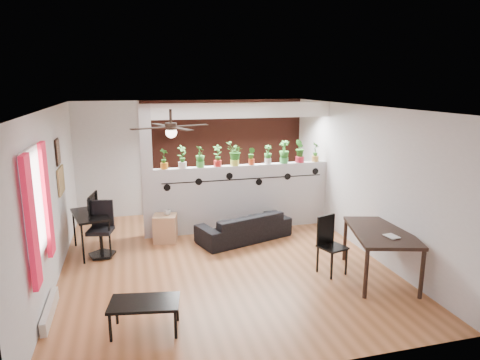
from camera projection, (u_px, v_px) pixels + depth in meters
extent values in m
cube|color=brown|center=(221.00, 263.00, 7.35)|extent=(6.30, 7.10, 0.10)
cube|color=#B7B7BA|center=(193.00, 157.00, 9.90)|extent=(6.30, 0.04, 2.90)
cube|color=#B7B7BA|center=(285.00, 258.00, 4.20)|extent=(6.30, 0.04, 2.90)
cube|color=#B7B7BA|center=(49.00, 198.00, 6.40)|extent=(0.04, 7.10, 2.90)
cube|color=#B7B7BA|center=(362.00, 178.00, 7.70)|extent=(0.04, 7.10, 2.90)
cube|color=white|center=(219.00, 104.00, 6.75)|extent=(6.30, 7.10, 0.10)
cube|color=#BCBCC1|center=(243.00, 197.00, 8.80)|extent=(3.60, 0.18, 1.35)
cube|color=white|center=(243.00, 110.00, 8.40)|extent=(3.60, 0.18, 0.30)
cube|color=#BCBCC1|center=(147.00, 172.00, 8.19)|extent=(0.22, 0.20, 2.60)
cube|color=#9A3F2C|center=(227.00, 156.00, 10.05)|extent=(3.90, 0.05, 2.60)
cube|color=black|center=(244.00, 179.00, 8.62)|extent=(3.31, 0.01, 0.02)
cylinder|color=black|center=(167.00, 188.00, 8.25)|extent=(0.14, 0.01, 0.14)
cylinder|color=black|center=(199.00, 182.00, 8.39)|extent=(0.14, 0.01, 0.14)
cylinder|color=black|center=(229.00, 176.00, 8.53)|extent=(0.14, 0.01, 0.14)
cylinder|color=black|center=(259.00, 182.00, 8.71)|extent=(0.14, 0.01, 0.14)
cylinder|color=black|center=(288.00, 177.00, 8.85)|extent=(0.14, 0.01, 0.14)
cylinder|color=black|center=(315.00, 171.00, 8.99)|extent=(0.14, 0.01, 0.14)
cube|color=white|center=(34.00, 203.00, 5.22)|extent=(0.02, 0.95, 1.25)
cube|color=white|center=(35.00, 203.00, 5.22)|extent=(0.04, 1.05, 1.35)
cube|color=red|center=(31.00, 223.00, 4.79)|extent=(0.06, 0.30, 1.55)
cube|color=red|center=(47.00, 200.00, 5.73)|extent=(0.06, 0.30, 1.55)
cube|color=silver|center=(50.00, 310.00, 5.56)|extent=(0.08, 1.00, 0.18)
cube|color=#977949|center=(61.00, 180.00, 7.29)|extent=(0.03, 0.60, 0.45)
cube|color=#8C7259|center=(58.00, 152.00, 7.14)|extent=(0.03, 0.30, 0.40)
cube|color=black|center=(57.00, 152.00, 7.13)|extent=(0.02, 0.34, 0.44)
cylinder|color=black|center=(171.00, 116.00, 6.30)|extent=(0.04, 0.04, 0.20)
cylinder|color=black|center=(171.00, 126.00, 6.33)|extent=(0.18, 0.18, 0.10)
sphere|color=white|center=(171.00, 132.00, 6.35)|extent=(0.17, 0.17, 0.17)
cube|color=black|center=(191.00, 126.00, 6.52)|extent=(0.55, 0.29, 0.01)
cube|color=black|center=(161.00, 125.00, 6.61)|extent=(0.29, 0.55, 0.01)
cube|color=black|center=(149.00, 128.00, 6.15)|extent=(0.55, 0.29, 0.01)
cube|color=black|center=(181.00, 129.00, 6.06)|extent=(0.29, 0.55, 0.01)
cylinder|color=orange|center=(164.00, 166.00, 8.24)|extent=(0.14, 0.14, 0.12)
imported|color=#185117|center=(164.00, 156.00, 8.20)|extent=(0.26, 0.26, 0.31)
cylinder|color=silver|center=(182.00, 165.00, 8.33)|extent=(0.16, 0.16, 0.12)
imported|color=#185117|center=(182.00, 154.00, 8.28)|extent=(0.29, 0.27, 0.35)
cylinder|color=green|center=(200.00, 164.00, 8.42)|extent=(0.15, 0.15, 0.12)
imported|color=#185117|center=(200.00, 154.00, 8.37)|extent=(0.25, 0.27, 0.33)
cylinder|color=red|center=(218.00, 163.00, 8.51)|extent=(0.16, 0.16, 0.12)
imported|color=#185117|center=(218.00, 153.00, 8.46)|extent=(0.26, 0.22, 0.33)
cylinder|color=#C5CB47|center=(235.00, 163.00, 8.59)|extent=(0.18, 0.18, 0.12)
imported|color=#185117|center=(235.00, 151.00, 8.54)|extent=(0.32, 0.31, 0.38)
cylinder|color=red|center=(251.00, 162.00, 8.68)|extent=(0.12, 0.12, 0.12)
imported|color=#185117|center=(252.00, 154.00, 8.64)|extent=(0.21, 0.22, 0.26)
cylinder|color=silver|center=(268.00, 161.00, 8.77)|extent=(0.13, 0.13, 0.12)
imported|color=#185117|center=(268.00, 152.00, 8.73)|extent=(0.21, 0.18, 0.29)
cylinder|color=green|center=(284.00, 160.00, 8.85)|extent=(0.17, 0.17, 0.12)
imported|color=#185117|center=(284.00, 150.00, 8.80)|extent=(0.31, 0.31, 0.37)
cylinder|color=red|center=(300.00, 159.00, 8.94)|extent=(0.18, 0.18, 0.12)
imported|color=#185117|center=(300.00, 148.00, 8.89)|extent=(0.25, 0.29, 0.39)
cylinder|color=gold|center=(315.00, 159.00, 9.03)|extent=(0.15, 0.15, 0.12)
imported|color=#185117|center=(316.00, 149.00, 8.98)|extent=(0.19, 0.23, 0.32)
imported|color=black|center=(244.00, 227.00, 8.28)|extent=(1.86, 1.18, 0.51)
cube|color=tan|center=(165.00, 228.00, 8.17)|extent=(0.50, 0.46, 0.52)
imported|color=gray|center=(167.00, 212.00, 8.11)|extent=(0.15, 0.15, 0.10)
cube|color=black|center=(90.00, 215.00, 7.55)|extent=(0.75, 1.10, 0.04)
cylinder|color=black|center=(83.00, 245.00, 7.13)|extent=(0.03, 0.03, 0.68)
cylinder|color=black|center=(110.00, 240.00, 7.34)|extent=(0.03, 0.03, 0.68)
cylinder|color=black|center=(74.00, 229.00, 7.91)|extent=(0.03, 0.03, 0.68)
cylinder|color=black|center=(99.00, 225.00, 8.12)|extent=(0.03, 0.03, 0.68)
imported|color=black|center=(90.00, 206.00, 7.66)|extent=(0.32, 0.11, 0.18)
cylinder|color=black|center=(102.00, 254.00, 7.50)|extent=(0.50, 0.50, 0.04)
cylinder|color=black|center=(101.00, 243.00, 7.45)|extent=(0.06, 0.06, 0.42)
cube|color=black|center=(100.00, 231.00, 7.40)|extent=(0.48, 0.48, 0.07)
cube|color=black|center=(102.00, 213.00, 7.52)|extent=(0.39, 0.14, 0.46)
cube|color=black|center=(381.00, 232.00, 6.54)|extent=(1.21, 1.59, 0.05)
cylinder|color=black|center=(366.00, 274.00, 5.98)|extent=(0.06, 0.06, 0.72)
cylinder|color=black|center=(422.00, 275.00, 5.97)|extent=(0.06, 0.06, 0.72)
cylinder|color=black|center=(345.00, 240.00, 7.28)|extent=(0.06, 0.06, 0.72)
cylinder|color=black|center=(391.00, 240.00, 7.27)|extent=(0.06, 0.06, 0.72)
imported|color=gray|center=(387.00, 237.00, 6.23)|extent=(0.18, 0.23, 0.02)
cube|color=black|center=(332.00, 247.00, 6.75)|extent=(0.47, 0.47, 0.03)
cube|color=black|center=(326.00, 229.00, 6.83)|extent=(0.35, 0.14, 0.47)
cube|color=black|center=(332.00, 266.00, 6.58)|extent=(0.03, 0.03, 0.44)
cube|color=black|center=(346.00, 262.00, 6.75)|extent=(0.03, 0.03, 0.44)
cube|color=black|center=(318.00, 245.00, 6.79)|extent=(0.03, 0.03, 0.91)
cube|color=black|center=(333.00, 242.00, 6.96)|extent=(0.03, 0.03, 0.91)
cube|color=black|center=(144.00, 303.00, 5.18)|extent=(0.91, 0.60, 0.04)
cylinder|color=black|center=(110.00, 328.00, 5.00)|extent=(0.04, 0.04, 0.35)
cylinder|color=black|center=(176.00, 325.00, 5.07)|extent=(0.04, 0.04, 0.35)
cylinder|color=black|center=(117.00, 311.00, 5.38)|extent=(0.04, 0.04, 0.35)
cylinder|color=black|center=(177.00, 308.00, 5.44)|extent=(0.04, 0.04, 0.35)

